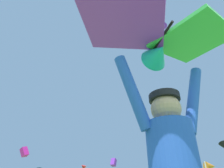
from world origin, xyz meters
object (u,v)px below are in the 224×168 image
(distant_kite_purple_high_left, at_px, (162,28))
(distant_kite_blue_low_left, at_px, (39,168))
(distant_kite_purple_high_right, at_px, (114,162))
(distant_kite_red_mid_right, at_px, (83,168))
(held_stunt_kite, at_px, (159,39))
(distant_kite_magenta_mid_left, at_px, (24,152))

(distant_kite_purple_high_left, distance_m, distant_kite_blue_low_left, 26.47)
(distant_kite_purple_high_right, distance_m, distant_kite_red_mid_right, 7.83)
(held_stunt_kite, xyz_separation_m, distant_kite_red_mid_right, (0.54, 28.95, 2.91))
(distant_kite_red_mid_right, bearing_deg, distant_kite_purple_high_right, 46.76)
(distant_kite_red_mid_right, height_order, distant_kite_blue_low_left, distant_kite_red_mid_right)
(distant_kite_magenta_mid_left, xyz_separation_m, distant_kite_red_mid_right, (9.05, -3.73, -2.57))
(held_stunt_kite, xyz_separation_m, distant_kite_purple_high_right, (5.78, 34.51, 4.64))
(distant_kite_magenta_mid_left, bearing_deg, distant_kite_blue_low_left, -23.20)
(distant_kite_purple_high_left, bearing_deg, held_stunt_kite, -118.94)
(distant_kite_purple_high_left, height_order, distant_kite_purple_high_right, distant_kite_purple_high_left)
(held_stunt_kite, xyz_separation_m, distant_kite_magenta_mid_left, (-8.50, 32.68, 5.48))
(distant_kite_purple_high_right, bearing_deg, distant_kite_blue_low_left, -165.18)
(distant_kite_magenta_mid_left, xyz_separation_m, distant_kite_purple_high_left, (18.08, -15.35, 13.97))
(distant_kite_purple_high_left, xyz_separation_m, distant_kite_red_mid_right, (-9.04, 11.62, -16.55))
(held_stunt_kite, distance_m, distant_kite_magenta_mid_left, 34.21)
(distant_kite_red_mid_right, bearing_deg, distant_kite_blue_low_left, 157.96)
(distant_kite_purple_high_right, bearing_deg, held_stunt_kite, -99.50)
(distant_kite_red_mid_right, xyz_separation_m, distant_kite_blue_low_left, (-6.25, 2.53, 0.20))
(distant_kite_magenta_mid_left, distance_m, distant_kite_blue_low_left, 3.86)
(held_stunt_kite, bearing_deg, distant_kite_magenta_mid_left, 104.59)
(distant_kite_purple_high_left, relative_size, distant_kite_red_mid_right, 1.90)
(distant_kite_blue_low_left, bearing_deg, held_stunt_kite, -79.73)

